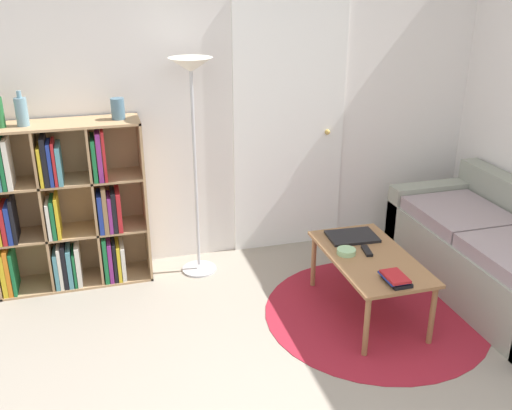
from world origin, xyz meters
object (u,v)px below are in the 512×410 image
object	(u,v)px
vase_on_shelf	(118,109)
floor_lamp	(192,95)
laptop	(352,236)
bookshelf	(63,210)
couch	(502,257)
bottle_right	(22,111)
coffee_table	(370,262)
bowl	(346,252)

from	to	relation	value
vase_on_shelf	floor_lamp	bearing A→B (deg)	-9.69
laptop	bookshelf	bearing A→B (deg)	160.15
couch	laptop	distance (m)	1.12
bottle_right	vase_on_shelf	xyz separation A→B (m)	(0.63, 0.02, -0.02)
laptop	coffee_table	bearing A→B (deg)	-90.29
couch	bowl	xyz separation A→B (m)	(-1.21, 0.08, 0.18)
coffee_table	bottle_right	bearing A→B (deg)	155.32
coffee_table	laptop	distance (m)	0.30
laptop	bottle_right	size ratio (longest dim) A/B	1.52
vase_on_shelf	bottle_right	bearing A→B (deg)	-178.41
bowl	vase_on_shelf	size ratio (longest dim) A/B	0.86
bowl	floor_lamp	bearing A→B (deg)	135.54
bookshelf	bowl	bearing A→B (deg)	-27.06
couch	bowl	size ratio (longest dim) A/B	13.96
bottle_right	vase_on_shelf	world-z (taller)	bottle_right
bowl	bottle_right	xyz separation A→B (m)	(-2.01, 0.92, 0.88)
laptop	floor_lamp	bearing A→B (deg)	148.20
coffee_table	vase_on_shelf	bearing A→B (deg)	146.53
bowl	bottle_right	world-z (taller)	bottle_right
floor_lamp	laptop	xyz separation A→B (m)	(1.01, -0.63, -0.95)
coffee_table	bowl	xyz separation A→B (m)	(-0.14, 0.07, 0.06)
floor_lamp	bowl	xyz separation A→B (m)	(0.87, -0.85, -0.95)
bookshelf	vase_on_shelf	xyz separation A→B (m)	(0.45, -0.00, 0.72)
bookshelf	coffee_table	xyz separation A→B (m)	(1.98, -1.01, -0.20)
floor_lamp	bottle_right	world-z (taller)	floor_lamp
coffee_table	bottle_right	world-z (taller)	bottle_right
bowl	vase_on_shelf	bearing A→B (deg)	145.83
couch	vase_on_shelf	xyz separation A→B (m)	(-2.59, 1.02, 1.04)
couch	bottle_right	size ratio (longest dim) A/B	7.48
coffee_table	vase_on_shelf	distance (m)	2.05
bottle_right	vase_on_shelf	bearing A→B (deg)	1.59
couch	bowl	bearing A→B (deg)	176.31
laptop	bowl	distance (m)	0.27
bookshelf	bowl	size ratio (longest dim) A/B	9.74
bookshelf	coffee_table	bearing A→B (deg)	-27.00
floor_lamp	bowl	bearing A→B (deg)	-44.46
couch	floor_lamp	bearing A→B (deg)	155.90
bookshelf	floor_lamp	bearing A→B (deg)	-5.19
bottle_right	couch	bearing A→B (deg)	-17.22
couch	bottle_right	bearing A→B (deg)	162.78
laptop	bowl	bearing A→B (deg)	-123.37
bottle_right	bookshelf	bearing A→B (deg)	5.72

